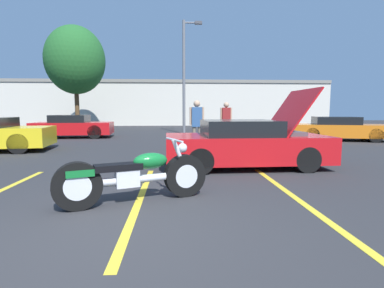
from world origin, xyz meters
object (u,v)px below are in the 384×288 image
(tree_background, at_px, (75,60))
(motorcycle, at_px, (135,176))
(light_pole, at_px, (185,72))
(spectator_midground, at_px, (226,119))
(spectator_near_motorcycle, at_px, (197,121))
(show_car_hood_open, at_px, (246,144))
(spectator_by_show_car, at_px, (289,120))
(parked_car_mid_row, at_px, (73,127))
(parked_car_right_row, at_px, (338,129))

(tree_background, height_order, motorcycle, tree_background)
(light_pole, relative_size, spectator_midground, 3.80)
(spectator_near_motorcycle, distance_m, spectator_midground, 2.90)
(show_car_hood_open, bearing_deg, light_pole, 94.27)
(show_car_hood_open, relative_size, spectator_midground, 2.27)
(motorcycle, height_order, spectator_midground, spectator_midground)
(show_car_hood_open, xyz_separation_m, spectator_near_motorcycle, (-1.06, 3.03, 0.49))
(light_pole, height_order, spectator_by_show_car, light_pole)
(motorcycle, relative_size, parked_car_mid_row, 0.56)
(motorcycle, height_order, show_car_hood_open, show_car_hood_open)
(tree_background, height_order, parked_car_mid_row, tree_background)
(tree_background, height_order, parked_car_right_row, tree_background)
(light_pole, xyz_separation_m, parked_car_mid_row, (-6.15, -2.53, -3.25))
(parked_car_mid_row, bearing_deg, spectator_midground, -26.73)
(light_pole, xyz_separation_m, parked_car_right_row, (7.33, -4.76, -3.29))
(light_pole, height_order, spectator_near_motorcycle, light_pole)
(light_pole, xyz_separation_m, spectator_by_show_car, (4.45, -5.84, -2.82))
(parked_car_mid_row, height_order, spectator_near_motorcycle, spectator_near_motorcycle)
(spectator_near_motorcycle, height_order, spectator_by_show_car, spectator_near_motorcycle)
(motorcycle, bearing_deg, tree_background, 88.42)
(tree_background, xyz_separation_m, parked_car_mid_row, (1.81, -6.55, -4.53))
(light_pole, bearing_deg, spectator_by_show_car, -52.72)
(light_pole, xyz_separation_m, show_car_hood_open, (1.18, -11.33, -3.25))
(motorcycle, bearing_deg, light_pole, 63.20)
(light_pole, relative_size, parked_car_right_row, 1.48)
(parked_car_right_row, bearing_deg, spectator_near_motorcycle, -139.33)
(parked_car_mid_row, relative_size, spectator_by_show_car, 2.40)
(tree_background, relative_size, parked_car_mid_row, 1.84)
(show_car_hood_open, bearing_deg, spectator_by_show_car, 57.51)
(motorcycle, xyz_separation_m, parked_car_mid_row, (-4.84, 11.74, 0.17))
(motorcycle, bearing_deg, parked_car_right_row, 26.17)
(tree_background, relative_size, parked_car_right_row, 1.62)
(tree_background, relative_size, show_car_hood_open, 1.84)
(tree_background, bearing_deg, light_pole, -26.82)
(light_pole, distance_m, tree_background, 9.01)
(show_car_hood_open, height_order, parked_car_right_row, show_car_hood_open)
(spectator_by_show_car, bearing_deg, parked_car_mid_row, 162.63)
(parked_car_right_row, xyz_separation_m, spectator_by_show_car, (-2.88, -1.08, 0.46))
(spectator_near_motorcycle, bearing_deg, spectator_midground, 59.32)
(spectator_near_motorcycle, bearing_deg, parked_car_right_row, 26.15)
(parked_car_right_row, height_order, spectator_by_show_car, spectator_by_show_car)
(tree_background, xyz_separation_m, spectator_near_motorcycle, (8.08, -12.32, -4.04))
(show_car_hood_open, relative_size, spectator_near_motorcycle, 2.28)
(spectator_by_show_car, bearing_deg, parked_car_right_row, 20.62)
(spectator_near_motorcycle, bearing_deg, parked_car_mid_row, 137.36)
(parked_car_mid_row, xyz_separation_m, spectator_near_motorcycle, (6.27, -5.77, 0.50))
(light_pole, xyz_separation_m, motorcycle, (-1.30, -14.27, -3.42))
(parked_car_right_row, relative_size, parked_car_mid_row, 1.14)
(tree_background, bearing_deg, spectator_by_show_car, -38.49)
(parked_car_mid_row, bearing_deg, spectator_near_motorcycle, -46.46)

